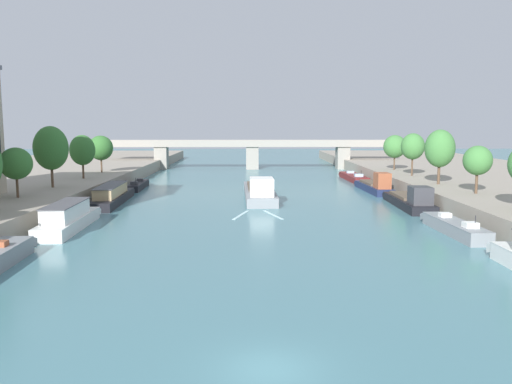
# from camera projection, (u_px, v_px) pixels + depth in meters

# --- Properties ---
(ground_plane) EXTENTS (400.00, 400.00, 0.00)m
(ground_plane) POSITION_uv_depth(u_px,v_px,m) (269.00, 369.00, 21.97)
(ground_plane) COLOR teal
(barge_midriver) EXTENTS (4.46, 20.57, 3.45)m
(barge_midriver) POSITION_uv_depth(u_px,v_px,m) (259.00, 191.00, 72.27)
(barge_midriver) COLOR gray
(barge_midriver) RESTS_ON ground
(wake_behind_barge) EXTENTS (5.60, 5.96, 0.03)m
(wake_behind_barge) POSITION_uv_depth(u_px,v_px,m) (257.00, 215.00, 59.37)
(wake_behind_barge) COLOR silver
(wake_behind_barge) RESTS_ON ground
(moored_boat_left_upstream) EXTENTS (3.23, 13.93, 2.69)m
(moored_boat_left_upstream) POSITION_uv_depth(u_px,v_px,m) (68.00, 218.00, 51.05)
(moored_boat_left_upstream) COLOR silver
(moored_boat_left_upstream) RESTS_ON ground
(moored_boat_left_near) EXTENTS (3.44, 16.68, 2.51)m
(moored_boat_left_near) POSITION_uv_depth(u_px,v_px,m) (112.00, 196.00, 67.76)
(moored_boat_left_near) COLOR black
(moored_boat_left_near) RESTS_ON ground
(moored_boat_left_lone) EXTENTS (2.28, 11.62, 2.10)m
(moored_boat_left_lone) POSITION_uv_depth(u_px,v_px,m) (138.00, 185.00, 83.66)
(moored_boat_left_lone) COLOR black
(moored_boat_left_lone) RESTS_ON ground
(moored_boat_right_end) EXTENTS (2.54, 11.93, 2.31)m
(moored_boat_right_end) POSITION_uv_depth(u_px,v_px,m) (454.00, 227.00, 49.21)
(moored_boat_right_end) COLOR gray
(moored_boat_right_end) RESTS_ON ground
(moored_boat_right_midway) EXTENTS (3.40, 14.83, 3.08)m
(moored_boat_right_midway) POSITION_uv_depth(u_px,v_px,m) (410.00, 200.00, 64.46)
(moored_boat_right_midway) COLOR black
(moored_boat_right_midway) RESTS_ON ground
(moored_boat_right_lone) EXTENTS (3.11, 14.23, 3.26)m
(moored_boat_right_lone) POSITION_uv_depth(u_px,v_px,m) (375.00, 186.00, 79.45)
(moored_boat_right_lone) COLOR #1E284C
(moored_boat_right_lone) RESTS_ON ground
(moored_boat_right_downstream) EXTENTS (3.09, 14.29, 2.13)m
(moored_boat_right_downstream) POSITION_uv_depth(u_px,v_px,m) (353.00, 177.00, 96.52)
(moored_boat_right_downstream) COLOR maroon
(moored_boat_right_downstream) RESTS_ON ground
(tree_left_nearest) EXTENTS (3.44, 3.44, 5.45)m
(tree_left_nearest) POSITION_uv_depth(u_px,v_px,m) (16.00, 164.00, 56.87)
(tree_left_nearest) COLOR brown
(tree_left_nearest) RESTS_ON quay_left
(tree_left_far) EXTENTS (4.28, 4.28, 7.71)m
(tree_left_far) POSITION_uv_depth(u_px,v_px,m) (51.00, 148.00, 65.95)
(tree_left_far) COLOR brown
(tree_left_far) RESTS_ON quay_left
(tree_left_by_lamp) EXTENTS (3.68, 3.68, 6.37)m
(tree_left_by_lamp) POSITION_uv_depth(u_px,v_px,m) (82.00, 150.00, 77.20)
(tree_left_by_lamp) COLOR brown
(tree_left_by_lamp) RESTS_ON quay_left
(tree_left_third) EXTENTS (3.97, 3.97, 6.08)m
(tree_left_third) POSITION_uv_depth(u_px,v_px,m) (101.00, 148.00, 87.08)
(tree_left_third) COLOR brown
(tree_left_third) RESTS_ON quay_left
(tree_right_by_lamp) EXTENTS (3.24, 3.24, 5.51)m
(tree_right_by_lamp) POSITION_uv_depth(u_px,v_px,m) (478.00, 161.00, 60.17)
(tree_right_by_lamp) COLOR brown
(tree_right_by_lamp) RESTS_ON quay_right
(tree_right_nearest) EXTENTS (3.92, 3.92, 7.24)m
(tree_right_nearest) POSITION_uv_depth(u_px,v_px,m) (440.00, 149.00, 69.62)
(tree_right_nearest) COLOR brown
(tree_right_nearest) RESTS_ON quay_right
(tree_right_second) EXTENTS (3.60, 3.60, 6.56)m
(tree_right_second) POSITION_uv_depth(u_px,v_px,m) (413.00, 146.00, 81.09)
(tree_right_second) COLOR brown
(tree_right_second) RESTS_ON quay_right
(tree_right_midway) EXTENTS (3.92, 3.92, 6.07)m
(tree_right_midway) POSITION_uv_depth(u_px,v_px,m) (395.00, 147.00, 91.68)
(tree_right_midway) COLOR brown
(tree_right_midway) RESTS_ON quay_right
(bridge_far) EXTENTS (65.42, 4.40, 6.60)m
(bridge_far) POSITION_uv_depth(u_px,v_px,m) (252.00, 150.00, 120.06)
(bridge_far) COLOR gray
(bridge_far) RESTS_ON ground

